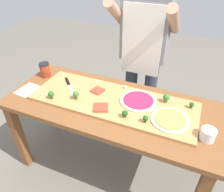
# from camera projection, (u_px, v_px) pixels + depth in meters

# --- Properties ---
(ground_plane) EXTENTS (8.00, 8.00, 0.00)m
(ground_plane) POSITION_uv_depth(u_px,v_px,m) (110.00, 165.00, 2.08)
(ground_plane) COLOR #6B665B
(prep_table) EXTENTS (1.63, 0.70, 0.76)m
(prep_table) POSITION_uv_depth(u_px,v_px,m) (110.00, 114.00, 1.70)
(prep_table) COLOR brown
(prep_table) RESTS_ON ground
(cutting_board) EXTENTS (1.27, 0.45, 0.02)m
(cutting_board) POSITION_uv_depth(u_px,v_px,m) (113.00, 101.00, 1.64)
(cutting_board) COLOR tan
(cutting_board) RESTS_ON prep_table
(chefs_knife) EXTENTS (0.23, 0.22, 0.02)m
(chefs_knife) POSITION_uv_depth(u_px,v_px,m) (69.00, 84.00, 1.80)
(chefs_knife) COLOR #B7BABF
(chefs_knife) RESTS_ON cutting_board
(pizza_whole_beet_magenta) EXTENTS (0.28, 0.28, 0.02)m
(pizza_whole_beet_magenta) POSITION_uv_depth(u_px,v_px,m) (138.00, 100.00, 1.62)
(pizza_whole_beet_magenta) COLOR beige
(pizza_whole_beet_magenta) RESTS_ON cutting_board
(pizza_whole_pesto_green) EXTENTS (0.26, 0.26, 0.02)m
(pizza_whole_pesto_green) POSITION_uv_depth(u_px,v_px,m) (170.00, 119.00, 1.44)
(pizza_whole_pesto_green) COLOR beige
(pizza_whole_pesto_green) RESTS_ON cutting_board
(pizza_slice_far_right) EXTENTS (0.13, 0.13, 0.01)m
(pizza_slice_far_right) POSITION_uv_depth(u_px,v_px,m) (101.00, 107.00, 1.55)
(pizza_slice_far_right) COLOR #BC3D28
(pizza_slice_far_right) RESTS_ON cutting_board
(pizza_slice_near_right) EXTENTS (0.11, 0.11, 0.01)m
(pizza_slice_near_right) POSITION_uv_depth(u_px,v_px,m) (97.00, 90.00, 1.73)
(pizza_slice_near_right) COLOR #BC3D28
(pizza_slice_near_right) RESTS_ON cutting_board
(broccoli_floret_back_mid) EXTENTS (0.05, 0.05, 0.07)m
(broccoli_floret_back_mid) POSITION_uv_depth(u_px,v_px,m) (76.00, 95.00, 1.62)
(broccoli_floret_back_mid) COLOR #3F7220
(broccoli_floret_back_mid) RESTS_ON cutting_board
(broccoli_floret_center_right) EXTENTS (0.04, 0.04, 0.05)m
(broccoli_floret_center_right) POSITION_uv_depth(u_px,v_px,m) (192.00, 105.00, 1.54)
(broccoli_floret_center_right) COLOR #2C5915
(broccoli_floret_center_right) RESTS_ON cutting_board
(broccoli_floret_front_right) EXTENTS (0.05, 0.05, 0.07)m
(broccoli_floret_front_right) POSITION_uv_depth(u_px,v_px,m) (166.00, 98.00, 1.59)
(broccoli_floret_front_right) COLOR #3F7220
(broccoli_floret_front_right) RESTS_ON cutting_board
(broccoli_floret_back_right) EXTENTS (0.04, 0.04, 0.05)m
(broccoli_floret_back_right) POSITION_uv_depth(u_px,v_px,m) (146.00, 119.00, 1.41)
(broccoli_floret_back_right) COLOR #2C5915
(broccoli_floret_back_right) RESTS_ON cutting_board
(broccoli_floret_front_mid) EXTENTS (0.05, 0.05, 0.07)m
(broccoli_floret_front_mid) POSITION_uv_depth(u_px,v_px,m) (51.00, 94.00, 1.63)
(broccoli_floret_front_mid) COLOR #366618
(broccoli_floret_front_mid) RESTS_ON cutting_board
(broccoli_floret_center_left) EXTENTS (0.04, 0.04, 0.05)m
(broccoli_floret_center_left) POSITION_uv_depth(u_px,v_px,m) (125.00, 114.00, 1.46)
(broccoli_floret_center_left) COLOR #2C5915
(broccoli_floret_center_left) RESTS_ON cutting_board
(cheese_crumble_a) EXTENTS (0.02, 0.02, 0.01)m
(cheese_crumble_a) POSITION_uv_depth(u_px,v_px,m) (42.00, 94.00, 1.68)
(cheese_crumble_a) COLOR white
(cheese_crumble_a) RESTS_ON cutting_board
(cheese_crumble_b) EXTENTS (0.02, 0.02, 0.02)m
(cheese_crumble_b) POSITION_uv_depth(u_px,v_px,m) (79.00, 108.00, 1.54)
(cheese_crumble_b) COLOR silver
(cheese_crumble_b) RESTS_ON cutting_board
(cheese_crumble_c) EXTENTS (0.02, 0.02, 0.02)m
(cheese_crumble_c) POSITION_uv_depth(u_px,v_px,m) (96.00, 81.00, 1.85)
(cheese_crumble_c) COLOR white
(cheese_crumble_c) RESTS_ON cutting_board
(cheese_crumble_d) EXTENTS (0.03, 0.03, 0.02)m
(cheese_crumble_d) POSITION_uv_depth(u_px,v_px,m) (125.00, 87.00, 1.76)
(cheese_crumble_d) COLOR silver
(cheese_crumble_d) RESTS_ON cutting_board
(flour_cup) EXTENTS (0.09, 0.09, 0.08)m
(flour_cup) POSITION_uv_depth(u_px,v_px,m) (208.00, 135.00, 1.32)
(flour_cup) COLOR white
(flour_cup) RESTS_ON prep_table
(sauce_jar) EXTENTS (0.09, 0.09, 0.13)m
(sauce_jar) POSITION_uv_depth(u_px,v_px,m) (45.00, 70.00, 1.93)
(sauce_jar) COLOR #99381E
(sauce_jar) RESTS_ON prep_table
(recipe_note) EXTENTS (0.16, 0.20, 0.00)m
(recipe_note) POSITION_uv_depth(u_px,v_px,m) (28.00, 90.00, 1.78)
(recipe_note) COLOR white
(recipe_note) RESTS_ON prep_table
(cook_center) EXTENTS (0.54, 0.39, 1.67)m
(cook_center) POSITION_uv_depth(u_px,v_px,m) (144.00, 48.00, 1.91)
(cook_center) COLOR #333847
(cook_center) RESTS_ON ground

